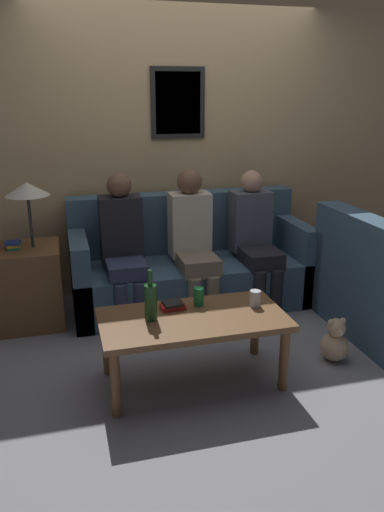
{
  "coord_description": "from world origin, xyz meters",
  "views": [
    {
      "loc": [
        -1.06,
        -3.52,
        1.81
      ],
      "look_at": [
        -0.16,
        -0.17,
        0.65
      ],
      "focal_mm": 35.0,
      "sensor_mm": 36.0,
      "label": 1
    }
  ],
  "objects_px": {
    "wine_bottle": "(151,301)",
    "drinking_glass": "(255,298)",
    "couch_main": "(189,267)",
    "teddy_bear": "(335,342)",
    "person_left": "(123,243)",
    "person_right": "(255,235)",
    "coffee_table": "(193,325)",
    "person_middle": "(193,237)"
  },
  "relations": [
    {
      "from": "person_left",
      "to": "teddy_bear",
      "type": "relative_size",
      "value": 3.76
    },
    {
      "from": "coffee_table",
      "to": "wine_bottle",
      "type": "bearing_deg",
      "value": 174.86
    },
    {
      "from": "wine_bottle",
      "to": "person_right",
      "type": "bearing_deg",
      "value": 44.65
    },
    {
      "from": "coffee_table",
      "to": "person_right",
      "type": "distance_m",
      "value": 1.44
    },
    {
      "from": "person_left",
      "to": "wine_bottle",
      "type": "bearing_deg",
      "value": -89.06
    },
    {
      "from": "wine_bottle",
      "to": "couch_main",
      "type": "bearing_deg",
      "value": 65.31
    },
    {
      "from": "coffee_table",
      "to": "person_left",
      "type": "bearing_deg",
      "value": 103.96
    },
    {
      "from": "drinking_glass",
      "to": "teddy_bear",
      "type": "distance_m",
      "value": 0.71
    },
    {
      "from": "wine_bottle",
      "to": "drinking_glass",
      "type": "distance_m",
      "value": 0.7
    },
    {
      "from": "person_middle",
      "to": "wine_bottle",
      "type": "bearing_deg",
      "value": -117.24
    },
    {
      "from": "couch_main",
      "to": "wine_bottle",
      "type": "relative_size",
      "value": 6.27
    },
    {
      "from": "person_middle",
      "to": "teddy_bear",
      "type": "xyz_separation_m",
      "value": [
        0.72,
        -1.12,
        -0.5
      ]
    },
    {
      "from": "drinking_glass",
      "to": "couch_main",
      "type": "bearing_deg",
      "value": 95.48
    },
    {
      "from": "coffee_table",
      "to": "drinking_glass",
      "type": "bearing_deg",
      "value": 6.54
    },
    {
      "from": "drinking_glass",
      "to": "person_right",
      "type": "bearing_deg",
      "value": 68.41
    },
    {
      "from": "couch_main",
      "to": "coffee_table",
      "type": "height_order",
      "value": "couch_main"
    },
    {
      "from": "drinking_glass",
      "to": "person_right",
      "type": "height_order",
      "value": "person_right"
    },
    {
      "from": "wine_bottle",
      "to": "person_right",
      "type": "relative_size",
      "value": 0.28
    },
    {
      "from": "person_left",
      "to": "couch_main",
      "type": "bearing_deg",
      "value": 14.76
    },
    {
      "from": "coffee_table",
      "to": "wine_bottle",
      "type": "xyz_separation_m",
      "value": [
        -0.26,
        0.02,
        0.18
      ]
    },
    {
      "from": "person_right",
      "to": "coffee_table",
      "type": "bearing_deg",
      "value": -127.28
    },
    {
      "from": "coffee_table",
      "to": "person_left",
      "type": "relative_size",
      "value": 0.98
    },
    {
      "from": "person_right",
      "to": "couch_main",
      "type": "bearing_deg",
      "value": 165.18
    },
    {
      "from": "person_left",
      "to": "person_right",
      "type": "bearing_deg",
      "value": 0.6
    },
    {
      "from": "coffee_table",
      "to": "person_left",
      "type": "distance_m",
      "value": 1.18
    },
    {
      "from": "coffee_table",
      "to": "drinking_glass",
      "type": "xyz_separation_m",
      "value": [
        0.43,
        0.05,
        0.11
      ]
    },
    {
      "from": "person_right",
      "to": "teddy_bear",
      "type": "bearing_deg",
      "value": -81.74
    },
    {
      "from": "person_middle",
      "to": "couch_main",
      "type": "bearing_deg",
      "value": 86.2
    },
    {
      "from": "wine_bottle",
      "to": "person_left",
      "type": "distance_m",
      "value": 1.1
    },
    {
      "from": "coffee_table",
      "to": "person_right",
      "type": "xyz_separation_m",
      "value": [
        0.86,
        1.14,
        0.21
      ]
    },
    {
      "from": "couch_main",
      "to": "person_middle",
      "type": "xyz_separation_m",
      "value": [
        -0.01,
        -0.15,
        0.31
      ]
    },
    {
      "from": "person_right",
      "to": "drinking_glass",
      "type": "bearing_deg",
      "value": -111.59
    },
    {
      "from": "teddy_bear",
      "to": "person_left",
      "type": "bearing_deg",
      "value": 139.39
    },
    {
      "from": "couch_main",
      "to": "person_right",
      "type": "xyz_separation_m",
      "value": [
        0.55,
        -0.14,
        0.29
      ]
    },
    {
      "from": "person_left",
      "to": "person_middle",
      "type": "bearing_deg",
      "value": 0.27
    },
    {
      "from": "drinking_glass",
      "to": "person_middle",
      "type": "relative_size",
      "value": 0.09
    },
    {
      "from": "couch_main",
      "to": "teddy_bear",
      "type": "height_order",
      "value": "couch_main"
    },
    {
      "from": "person_middle",
      "to": "teddy_bear",
      "type": "height_order",
      "value": "person_middle"
    },
    {
      "from": "coffee_table",
      "to": "drinking_glass",
      "type": "relative_size",
      "value": 10.99
    },
    {
      "from": "coffee_table",
      "to": "person_left",
      "type": "xyz_separation_m",
      "value": [
        -0.28,
        1.12,
        0.23
      ]
    },
    {
      "from": "drinking_glass",
      "to": "coffee_table",
      "type": "bearing_deg",
      "value": -173.46
    },
    {
      "from": "couch_main",
      "to": "person_left",
      "type": "height_order",
      "value": "person_left"
    }
  ]
}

